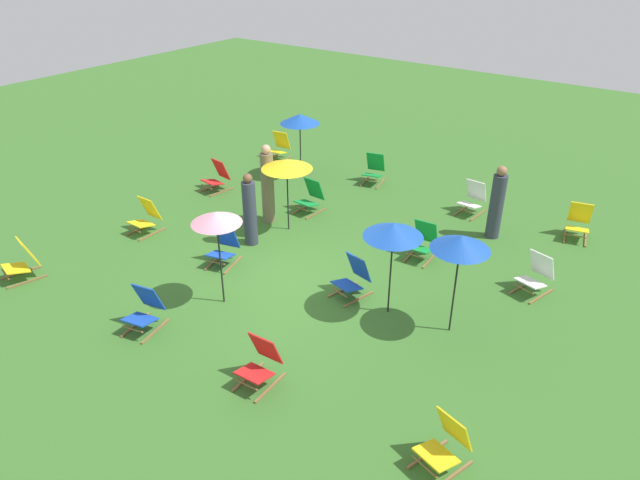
{
  "coord_description": "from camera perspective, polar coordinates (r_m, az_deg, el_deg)",
  "views": [
    {
      "loc": [
        6.16,
        -7.33,
        6.29
      ],
      "look_at": [
        0.0,
        1.2,
        0.5
      ],
      "focal_mm": 32.55,
      "sensor_mm": 36.0,
      "label": 1
    }
  ],
  "objects": [
    {
      "name": "ground_plane",
      "position": [
        11.46,
        -3.53,
        -4.54
      ],
      "size": [
        40.0,
        40.0,
        0.0
      ],
      "primitive_type": "plane",
      "color": "#386B28"
    },
    {
      "name": "deckchair_0",
      "position": [
        17.61,
        -4.04,
        9.09
      ],
      "size": [
        0.57,
        0.81,
        0.83
      ],
      "rotation": [
        0.0,
        0.0,
        0.13
      ],
      "color": "olive",
      "rests_on": "ground"
    },
    {
      "name": "deckchair_1",
      "position": [
        10.59,
        -16.86,
        -6.6
      ],
      "size": [
        0.62,
        0.84,
        0.83
      ],
      "rotation": [
        0.0,
        0.0,
        0.21
      ],
      "color": "olive",
      "rests_on": "ground"
    },
    {
      "name": "deckchair_2",
      "position": [
        11.83,
        20.47,
        -3.26
      ],
      "size": [
        0.67,
        0.86,
        0.83
      ],
      "rotation": [
        0.0,
        0.0,
        -0.28
      ],
      "color": "olive",
      "rests_on": "ground"
    },
    {
      "name": "deckchair_3",
      "position": [
        12.17,
        -9.45,
        -0.71
      ],
      "size": [
        0.65,
        0.86,
        0.83
      ],
      "rotation": [
        0.0,
        0.0,
        0.26
      ],
      "color": "olive",
      "rests_on": "ground"
    },
    {
      "name": "deckchair_4",
      "position": [
        14.23,
        -0.94,
        4.22
      ],
      "size": [
        0.53,
        0.79,
        0.83
      ],
      "rotation": [
        0.0,
        0.0,
        -0.07
      ],
      "color": "olive",
      "rests_on": "ground"
    },
    {
      "name": "deckchair_5",
      "position": [
        12.95,
        -27.19,
        -1.88
      ],
      "size": [
        0.65,
        0.86,
        0.83
      ],
      "rotation": [
        0.0,
        0.0,
        -0.26
      ],
      "color": "olive",
      "rests_on": "ground"
    },
    {
      "name": "deckchair_6",
      "position": [
        15.65,
        -10.09,
        6.12
      ],
      "size": [
        0.58,
        0.82,
        0.83
      ],
      "rotation": [
        0.0,
        0.0,
        -0.15
      ],
      "color": "olive",
      "rests_on": "ground"
    },
    {
      "name": "deckchair_7",
      "position": [
        15.94,
        5.31,
        6.88
      ],
      "size": [
        0.64,
        0.85,
        0.83
      ],
      "rotation": [
        0.0,
        0.0,
        0.24
      ],
      "color": "olive",
      "rests_on": "ground"
    },
    {
      "name": "deckchair_8",
      "position": [
        8.1,
        12.21,
        -19.03
      ],
      "size": [
        0.68,
        0.87,
        0.83
      ],
      "rotation": [
        0.0,
        0.0,
        -0.3
      ],
      "color": "olive",
      "rests_on": "ground"
    },
    {
      "name": "deckchair_9",
      "position": [
        13.83,
        -16.75,
        2.15
      ],
      "size": [
        0.49,
        0.76,
        0.83
      ],
      "rotation": [
        0.0,
        0.0,
        -0.01
      ],
      "color": "olive",
      "rests_on": "ground"
    },
    {
      "name": "deckchair_10",
      "position": [
        11.02,
        3.26,
        -3.74
      ],
      "size": [
        0.64,
        0.85,
        0.83
      ],
      "rotation": [
        0.0,
        0.0,
        -0.23
      ],
      "color": "olive",
      "rests_on": "ground"
    },
    {
      "name": "deckchair_11",
      "position": [
        14.24,
        24.07,
        1.58
      ],
      "size": [
        0.63,
        0.85,
        0.83
      ],
      "rotation": [
        0.0,
        0.0,
        0.22
      ],
      "color": "olive",
      "rests_on": "ground"
    },
    {
      "name": "deckchair_12",
      "position": [
        12.41,
        10.08,
        -0.17
      ],
      "size": [
        0.52,
        0.79,
        0.83
      ],
      "rotation": [
        0.0,
        0.0,
        0.06
      ],
      "color": "olive",
      "rests_on": "ground"
    },
    {
      "name": "deckchair_13",
      "position": [
        9.11,
        -5.89,
        -11.91
      ],
      "size": [
        0.51,
        0.78,
        0.83
      ],
      "rotation": [
        0.0,
        0.0,
        0.05
      ],
      "color": "olive",
      "rests_on": "ground"
    },
    {
      "name": "deckchair_14",
      "position": [
        14.61,
        14.77,
        3.91
      ],
      "size": [
        0.54,
        0.8,
        0.83
      ],
      "rotation": [
        0.0,
        0.0,
        -0.08
      ],
      "color": "olive",
      "rests_on": "ground"
    },
    {
      "name": "umbrella_0",
      "position": [
        9.93,
        7.22,
        0.95
      ],
      "size": [
        1.05,
        1.05,
        1.82
      ],
      "color": "black",
      "rests_on": "ground"
    },
    {
      "name": "umbrella_1",
      "position": [
        15.86,
        -2.0,
        11.81
      ],
      "size": [
        1.07,
        1.07,
        1.79
      ],
      "color": "black",
      "rests_on": "ground"
    },
    {
      "name": "umbrella_2",
      "position": [
        12.88,
        -3.28,
        7.45
      ],
      "size": [
        1.15,
        1.15,
        1.72
      ],
      "color": "black",
      "rests_on": "ground"
    },
    {
      "name": "umbrella_3",
      "position": [
        9.61,
        13.67,
        -0.3
      ],
      "size": [
        0.98,
        0.98,
        1.87
      ],
      "color": "black",
      "rests_on": "ground"
    },
    {
      "name": "umbrella_4",
      "position": [
        10.26,
        -10.17,
        2.15
      ],
      "size": [
        0.9,
        0.9,
        1.88
      ],
      "color": "black",
      "rests_on": "ground"
    },
    {
      "name": "person_0",
      "position": [
        12.66,
        -6.92,
        2.81
      ],
      "size": [
        0.37,
        0.37,
        1.66
      ],
      "rotation": [
        0.0,
        0.0,
        0.31
      ],
      "color": "#333847",
      "rests_on": "ground"
    },
    {
      "name": "person_1",
      "position": [
        13.58,
        -5.17,
        5.34
      ],
      "size": [
        0.38,
        0.38,
        1.9
      ],
      "rotation": [
        0.0,
        0.0,
        1.26
      ],
      "color": "#72664C",
      "rests_on": "ground"
    },
    {
      "name": "person_2",
      "position": [
        13.43,
        16.97,
        3.39
      ],
      "size": [
        0.4,
        0.4,
        1.7
      ],
      "rotation": [
        0.0,
        0.0,
        1.93
      ],
      "color": "#333847",
      "rests_on": "ground"
    }
  ]
}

